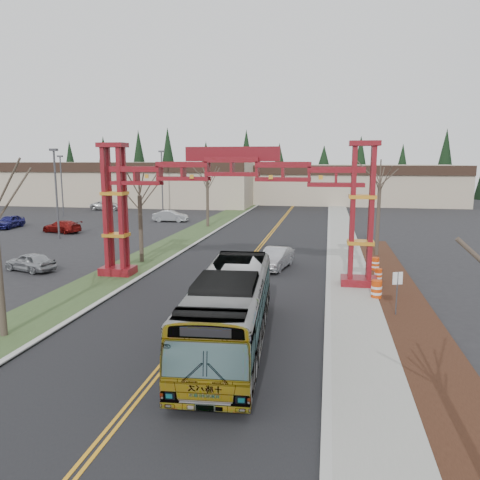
% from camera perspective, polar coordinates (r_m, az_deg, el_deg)
% --- Properties ---
extents(ground, '(200.00, 200.00, 0.00)m').
position_cam_1_polar(ground, '(14.73, -16.39, -22.40)').
color(ground, black).
rests_on(ground, ground).
extents(road, '(12.00, 110.00, 0.02)m').
position_cam_1_polar(road, '(37.32, 1.26, -2.31)').
color(road, black).
rests_on(road, ground).
extents(lane_line_left, '(0.12, 100.00, 0.01)m').
position_cam_1_polar(lane_line_left, '(37.34, 1.08, -2.28)').
color(lane_line_left, orange).
rests_on(lane_line_left, road).
extents(lane_line_right, '(0.12, 100.00, 0.01)m').
position_cam_1_polar(lane_line_right, '(37.30, 1.44, -2.30)').
color(lane_line_right, orange).
rests_on(lane_line_right, road).
extents(curb_right, '(0.30, 110.00, 0.15)m').
position_cam_1_polar(curb_right, '(36.82, 10.75, -2.54)').
color(curb_right, '#ABACA6').
rests_on(curb_right, ground).
extents(sidewalk_right, '(2.60, 110.00, 0.14)m').
position_cam_1_polar(sidewalk_right, '(36.86, 13.00, -2.61)').
color(sidewalk_right, gray).
rests_on(sidewalk_right, ground).
extents(landscape_strip, '(2.60, 50.00, 0.12)m').
position_cam_1_polar(landscape_strip, '(22.76, 21.07, -10.72)').
color(landscape_strip, black).
rests_on(landscape_strip, ground).
extents(grass_median, '(4.00, 110.00, 0.08)m').
position_cam_1_polar(grass_median, '(39.40, -10.30, -1.78)').
color(grass_median, '#314623').
rests_on(grass_median, ground).
extents(curb_left, '(0.30, 110.00, 0.15)m').
position_cam_1_polar(curb_left, '(38.78, -7.75, -1.85)').
color(curb_left, '#ABACA6').
rests_on(curb_left, ground).
extents(gateway_arch, '(18.20, 1.60, 8.90)m').
position_cam_1_polar(gateway_arch, '(29.69, -0.95, 6.26)').
color(gateway_arch, '#5E0D0C').
rests_on(gateway_arch, ground).
extents(retail_building_west, '(46.00, 22.30, 7.50)m').
position_cam_1_polar(retail_building_west, '(90.54, -12.79, 6.87)').
color(retail_building_west, '#BAA58E').
rests_on(retail_building_west, ground).
extents(retail_building_east, '(38.00, 20.30, 7.00)m').
position_cam_1_polar(retail_building_east, '(91.16, 13.34, 6.71)').
color(retail_building_east, '#BAA58E').
rests_on(retail_building_east, ground).
extents(conifer_treeline, '(116.10, 5.60, 13.00)m').
position_cam_1_polar(conifer_treeline, '(103.19, 7.64, 8.84)').
color(conifer_treeline, black).
rests_on(conifer_treeline, ground).
extents(transit_bus, '(3.60, 11.83, 3.25)m').
position_cam_1_polar(transit_bus, '(19.61, -1.21, -8.50)').
color(transit_bus, '#B8BCC1').
rests_on(transit_bus, ground).
extents(silver_sedan, '(2.49, 4.84, 1.52)m').
position_cam_1_polar(silver_sedan, '(33.94, 4.33, -2.25)').
color(silver_sedan, '#A5A8AD').
rests_on(silver_sedan, ground).
extents(parked_car_near_a, '(4.25, 2.68, 1.35)m').
position_cam_1_polar(parked_car_near_a, '(36.30, -24.20, -2.44)').
color(parked_car_near_a, '#94989B').
rests_on(parked_car_near_a, ground).
extents(parked_car_mid_a, '(4.98, 3.09, 1.35)m').
position_cam_1_polar(parked_car_mid_a, '(54.53, -20.91, 1.55)').
color(parked_car_mid_a, maroon).
rests_on(parked_car_mid_a, ground).
extents(parked_car_mid_b, '(2.18, 4.58, 1.51)m').
position_cam_1_polar(parked_car_mid_b, '(60.69, -26.30, 2.02)').
color(parked_car_mid_b, navy).
rests_on(parked_car_mid_b, ground).
extents(parked_car_far_a, '(4.52, 1.80, 1.46)m').
position_cam_1_polar(parked_car_far_a, '(60.80, -8.47, 2.90)').
color(parked_car_far_a, '#A9ADB1').
rests_on(parked_car_far_a, ground).
extents(parked_car_far_b, '(5.51, 2.88, 1.48)m').
position_cam_1_polar(parked_car_far_b, '(77.58, -15.82, 4.08)').
color(parked_car_far_b, silver).
rests_on(parked_car_far_b, ground).
extents(bare_tree_median_mid, '(3.21, 3.21, 7.28)m').
position_cam_1_polar(bare_tree_median_mid, '(36.12, -12.15, 5.29)').
color(bare_tree_median_mid, '#382D26').
rests_on(bare_tree_median_mid, ground).
extents(bare_tree_median_far, '(3.34, 3.34, 7.76)m').
position_cam_1_polar(bare_tree_median_far, '(55.11, -4.01, 7.30)').
color(bare_tree_median_far, '#382D26').
rests_on(bare_tree_median_far, ground).
extents(bare_tree_right_far, '(2.92, 2.92, 7.85)m').
position_cam_1_polar(bare_tree_right_far, '(39.31, 16.68, 6.53)').
color(bare_tree_right_far, '#382D26').
rests_on(bare_tree_right_far, ground).
extents(light_pole_near, '(0.77, 0.39, 8.92)m').
position_cam_1_polar(light_pole_near, '(49.89, -21.52, 6.00)').
color(light_pole_near, '#3F3F44').
rests_on(light_pole_near, ground).
extents(light_pole_mid, '(0.74, 0.37, 8.48)m').
position_cam_1_polar(light_pole_mid, '(69.86, -20.93, 6.67)').
color(light_pole_mid, '#3F3F44').
rests_on(light_pole_mid, ground).
extents(light_pole_far, '(0.81, 0.40, 9.29)m').
position_cam_1_polar(light_pole_far, '(73.21, -9.50, 7.64)').
color(light_pole_far, '#3F3F44').
rests_on(light_pole_far, ground).
extents(street_sign, '(0.50, 0.23, 2.29)m').
position_cam_1_polar(street_sign, '(24.59, 18.62, -5.19)').
color(street_sign, '#3F3F44').
rests_on(street_sign, ground).
extents(barrel_south, '(0.60, 0.60, 1.12)m').
position_cam_1_polar(barrel_south, '(27.49, 16.29, -5.89)').
color(barrel_south, '#CC3D0B').
rests_on(barrel_south, ground).
extents(barrel_mid, '(0.48, 0.48, 0.90)m').
position_cam_1_polar(barrel_mid, '(31.40, 16.49, -4.18)').
color(barrel_mid, '#CC3D0B').
rests_on(barrel_mid, ground).
extents(barrel_north, '(0.54, 0.54, 1.00)m').
position_cam_1_polar(barrel_north, '(34.40, 16.16, -2.88)').
color(barrel_north, '#CC3D0B').
rests_on(barrel_north, ground).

